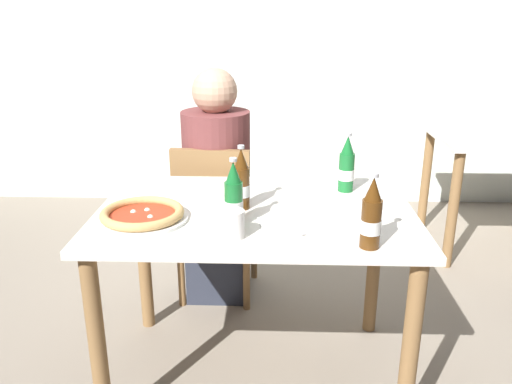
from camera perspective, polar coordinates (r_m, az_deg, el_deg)
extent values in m
plane|color=gray|center=(2.36, -0.04, -19.09)|extent=(8.00, 8.00, 0.00)
cube|color=silver|center=(4.05, 1.10, 16.94)|extent=(7.00, 0.10, 2.60)
cube|color=silver|center=(1.99, -0.05, -2.24)|extent=(1.20, 0.80, 0.03)
cylinder|color=olive|center=(1.97, -17.01, -15.88)|extent=(0.06, 0.06, 0.72)
cylinder|color=olive|center=(1.93, 16.53, -16.57)|extent=(0.06, 0.06, 0.72)
cylinder|color=olive|center=(2.53, -12.20, -7.13)|extent=(0.06, 0.06, 0.72)
cylinder|color=olive|center=(2.50, 12.83, -7.50)|extent=(0.06, 0.06, 0.72)
cube|color=olive|center=(2.75, -4.15, -2.90)|extent=(0.43, 0.43, 0.04)
cube|color=olive|center=(2.50, -5.00, 0.22)|extent=(0.38, 0.06, 0.40)
cylinder|color=olive|center=(2.97, -0.21, -5.83)|extent=(0.04, 0.04, 0.41)
cylinder|color=olive|center=(3.02, -6.66, -5.50)|extent=(0.04, 0.04, 0.41)
cylinder|color=olive|center=(2.67, -1.05, -8.92)|extent=(0.04, 0.04, 0.41)
cylinder|color=olive|center=(2.73, -8.24, -8.46)|extent=(0.04, 0.04, 0.41)
cube|color=#2D3342|center=(2.81, -4.09, -6.92)|extent=(0.32, 0.28, 0.45)
cylinder|color=brown|center=(2.63, -4.35, 2.90)|extent=(0.34, 0.34, 0.55)
sphere|color=tan|center=(2.55, -4.57, 10.98)|extent=(0.22, 0.22, 0.22)
cube|color=silver|center=(3.53, 25.33, 5.48)|extent=(0.80, 0.70, 0.03)
cylinder|color=olive|center=(3.25, 20.80, -1.91)|extent=(0.06, 0.06, 0.72)
cylinder|color=olive|center=(3.77, 18.13, 1.26)|extent=(0.06, 0.06, 0.72)
cylinder|color=white|center=(1.92, -12.33, -2.88)|extent=(0.33, 0.33, 0.01)
cylinder|color=#BC381E|center=(1.91, -12.35, -2.57)|extent=(0.24, 0.24, 0.01)
torus|color=tan|center=(1.91, -12.38, -2.27)|extent=(0.30, 0.30, 0.03)
sphere|color=silver|center=(1.95, -13.32, -2.23)|extent=(0.02, 0.02, 0.02)
sphere|color=silver|center=(1.89, -11.51, -2.79)|extent=(0.02, 0.02, 0.02)
sphere|color=silver|center=(1.95, -11.84, -2.04)|extent=(0.02, 0.02, 0.02)
cylinder|color=#196B2D|center=(2.19, 9.88, 2.13)|extent=(0.06, 0.06, 0.16)
cone|color=#196B2D|center=(2.16, 10.05, 5.12)|extent=(0.05, 0.05, 0.07)
cylinder|color=#B7B7BC|center=(2.15, 10.12, 6.24)|extent=(0.03, 0.03, 0.01)
cylinder|color=white|center=(2.19, 9.87, 1.93)|extent=(0.07, 0.07, 0.04)
cylinder|color=#196B2D|center=(1.80, -2.46, -1.36)|extent=(0.06, 0.06, 0.16)
cone|color=#196B2D|center=(1.76, -2.51, 2.22)|extent=(0.05, 0.05, 0.07)
cylinder|color=#B7B7BC|center=(1.75, -2.53, 3.58)|extent=(0.03, 0.03, 0.01)
cylinder|color=white|center=(1.80, -2.46, -1.60)|extent=(0.07, 0.07, 0.04)
cylinder|color=#512D0F|center=(1.96, -1.62, 0.42)|extent=(0.06, 0.06, 0.16)
cone|color=#512D0F|center=(1.93, -1.65, 3.72)|extent=(0.05, 0.05, 0.07)
cylinder|color=#B7B7BC|center=(1.92, -1.67, 4.98)|extent=(0.03, 0.03, 0.01)
cylinder|color=white|center=(1.97, -1.62, 0.20)|extent=(0.07, 0.07, 0.04)
cylinder|color=#512D0F|center=(1.68, 12.49, -3.43)|extent=(0.06, 0.06, 0.16)
cone|color=#512D0F|center=(1.64, 12.78, 0.37)|extent=(0.05, 0.05, 0.07)
cylinder|color=#B7B7BC|center=(1.62, 12.89, 1.82)|extent=(0.03, 0.03, 0.01)
cylinder|color=white|center=(1.68, 12.47, -3.68)|extent=(0.07, 0.07, 0.04)
cube|color=white|center=(1.83, 3.37, -3.65)|extent=(0.22, 0.22, 0.00)
cube|color=silver|center=(1.83, 4.00, -3.52)|extent=(0.08, 0.18, 0.00)
cube|color=silver|center=(1.83, 2.75, -3.51)|extent=(0.03, 0.17, 0.00)
cylinder|color=white|center=(1.72, -2.44, -3.52)|extent=(0.07, 0.07, 0.09)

